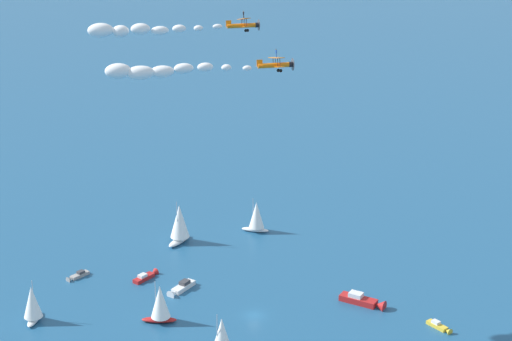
# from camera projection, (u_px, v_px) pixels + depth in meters

# --- Properties ---
(ground_plane) EXTENTS (2000.00, 2000.00, 0.00)m
(ground_plane) POSITION_uv_depth(u_px,v_px,m) (254.00, 316.00, 187.69)
(ground_plane) COLOR #1E517A
(motorboat_far_port) EXTENTS (5.57, 8.19, 2.36)m
(motorboat_far_port) POSITION_uv_depth(u_px,v_px,m) (180.00, 288.00, 198.13)
(motorboat_far_port) COLOR white
(motorboat_far_port) RESTS_ON ground_plane
(sailboat_far_stbd) EXTENTS (6.41, 6.66, 9.32)m
(sailboat_far_stbd) POSITION_uv_depth(u_px,v_px,m) (256.00, 216.00, 228.32)
(sailboat_far_stbd) COLOR white
(sailboat_far_stbd) RESTS_ON ground_plane
(sailboat_inshore) EXTENTS (7.00, 5.81, 9.21)m
(sailboat_inshore) POSITION_uv_depth(u_px,v_px,m) (32.00, 304.00, 183.88)
(sailboat_inshore) COLOR white
(sailboat_inshore) RESTS_ON ground_plane
(motorboat_trailing) EXTENTS (6.10, 2.32, 1.73)m
(motorboat_trailing) POSITION_uv_depth(u_px,v_px,m) (440.00, 327.00, 182.26)
(motorboat_trailing) COLOR gold
(motorboat_trailing) RESTS_ON ground_plane
(sailboat_ahead) EXTENTS (5.83, 7.42, 9.58)m
(sailboat_ahead) POSITION_uv_depth(u_px,v_px,m) (160.00, 304.00, 183.63)
(sailboat_ahead) COLOR #B21E1E
(sailboat_ahead) RESTS_ON ground_plane
(motorboat_mid_cluster) EXTENTS (3.34, 6.01, 1.70)m
(motorboat_mid_cluster) POSITION_uv_depth(u_px,v_px,m) (77.00, 276.00, 204.36)
(motorboat_mid_cluster) COLOR #9E9993
(motorboat_mid_cluster) RESTS_ON ground_plane
(sailboat_outer_ring_a) EXTENTS (4.47, 8.03, 10.32)m
(sailboat_outer_ring_a) POSITION_uv_depth(u_px,v_px,m) (222.00, 339.00, 169.52)
(sailboat_outer_ring_a) COLOR white
(sailboat_outer_ring_a) RESTS_ON ground_plane
(sailboat_outer_ring_b) EXTENTS (6.96, 8.84, 11.42)m
(sailboat_outer_ring_b) POSITION_uv_depth(u_px,v_px,m) (180.00, 223.00, 221.65)
(sailboat_outer_ring_b) COLOR white
(sailboat_outer_ring_b) RESTS_ON ground_plane
(motorboat_outer_ring_d) EXTENTS (10.27, 7.45, 2.99)m
(motorboat_outer_ring_d) POSITION_uv_depth(u_px,v_px,m) (364.00, 301.00, 192.10)
(motorboat_outer_ring_d) COLOR #B21E1E
(motorboat_outer_ring_d) RESTS_ON ground_plane
(motorboat_outer_ring_e) EXTENTS (4.32, 7.08, 2.01)m
(motorboat_outer_ring_e) POSITION_uv_depth(u_px,v_px,m) (147.00, 276.00, 204.08)
(motorboat_outer_ring_e) COLOR #B21E1E
(motorboat_outer_ring_e) RESTS_ON ground_plane
(biplane_lead) EXTENTS (7.46, 7.11, 3.68)m
(biplane_lead) POSITION_uv_depth(u_px,v_px,m) (244.00, 25.00, 176.81)
(biplane_lead) COLOR orange
(wingwalker_lead) EXTENTS (1.45, 0.53, 1.53)m
(wingwalker_lead) POSITION_uv_depth(u_px,v_px,m) (244.00, 14.00, 176.49)
(wingwalker_lead) COLOR black
(smoke_trail_lead) EXTENTS (10.51, 26.21, 3.54)m
(smoke_trail_lead) POSITION_uv_depth(u_px,v_px,m) (129.00, 30.00, 172.16)
(smoke_trail_lead) COLOR white
(biplane_wingman) EXTENTS (7.46, 7.11, 3.68)m
(biplane_wingman) POSITION_uv_depth(u_px,v_px,m) (277.00, 64.00, 159.36)
(biplane_wingman) COLOR orange
(wingwalker_wingman) EXTENTS (1.45, 0.53, 1.53)m
(wingwalker_wingman) POSITION_uv_depth(u_px,v_px,m) (276.00, 52.00, 159.04)
(wingwalker_wingman) COLOR #1E4CB2
(smoke_trail_wingman) EXTENTS (10.14, 25.91, 3.64)m
(smoke_trail_wingman) POSITION_uv_depth(u_px,v_px,m) (151.00, 71.00, 154.57)
(smoke_trail_wingman) COLOR white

